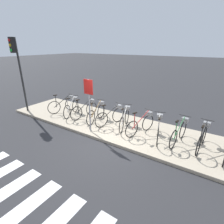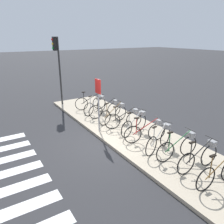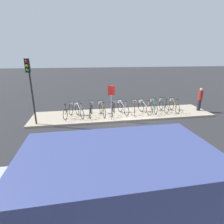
# 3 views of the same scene
# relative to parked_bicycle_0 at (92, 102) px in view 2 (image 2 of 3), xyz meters

# --- Properties ---
(ground_plane) EXTENTS (120.00, 120.00, 0.00)m
(ground_plane) POSITION_rel_parked_bicycle_0_xyz_m (3.90, -1.41, -0.58)
(ground_plane) COLOR #2D2D30
(sidewalk) EXTENTS (12.97, 2.92, 0.12)m
(sidewalk) POSITION_rel_parked_bicycle_0_xyz_m (3.90, 0.05, -0.52)
(sidewalk) COLOR #B7A88E
(sidewalk) RESTS_ON ground_plane
(parked_bicycle_0) EXTENTS (0.68, 1.64, 1.06)m
(parked_bicycle_0) POSITION_rel_parked_bicycle_0_xyz_m (0.00, 0.00, 0.00)
(parked_bicycle_0) COLOR black
(parked_bicycle_0) RESTS_ON sidewalk
(parked_bicycle_1) EXTENTS (0.69, 1.64, 1.06)m
(parked_bicycle_1) POSITION_rel_parked_bicycle_0_xyz_m (0.71, -0.10, 0.00)
(parked_bicycle_1) COLOR black
(parked_bicycle_1) RESTS_ON sidewalk
(parked_bicycle_2) EXTENTS (0.47, 1.70, 1.06)m
(parked_bicycle_2) POSITION_rel_parked_bicycle_0_xyz_m (1.54, 0.04, 0.00)
(parked_bicycle_2) COLOR black
(parked_bicycle_2) RESTS_ON sidewalk
(parked_bicycle_3) EXTENTS (0.46, 1.71, 1.06)m
(parked_bicycle_3) POSITION_rel_parked_bicycle_0_xyz_m (2.33, -0.01, 0.00)
(parked_bicycle_3) COLOR black
(parked_bicycle_3) RESTS_ON sidewalk
(parked_bicycle_4) EXTENTS (0.67, 1.64, 1.06)m
(parked_bicycle_4) POSITION_rel_parked_bicycle_0_xyz_m (3.16, 0.04, 0.00)
(parked_bicycle_4) COLOR black
(parked_bicycle_4) RESTS_ON sidewalk
(parked_bicycle_5) EXTENTS (0.59, 1.67, 1.06)m
(parked_bicycle_5) POSITION_rel_parked_bicycle_0_xyz_m (3.85, 0.09, 0.00)
(parked_bicycle_5) COLOR black
(parked_bicycle_5) RESTS_ON sidewalk
(parked_bicycle_6) EXTENTS (0.65, 1.65, 1.06)m
(parked_bicycle_6) POSITION_rel_parked_bicycle_0_xyz_m (4.73, -0.04, 0.00)
(parked_bicycle_6) COLOR black
(parked_bicycle_6) RESTS_ON sidewalk
(parked_bicycle_7) EXTENTS (0.63, 1.66, 1.06)m
(parked_bicycle_7) POSITION_rel_parked_bicycle_0_xyz_m (5.48, -0.07, 0.00)
(parked_bicycle_7) COLOR black
(parked_bicycle_7) RESTS_ON sidewalk
(parked_bicycle_8) EXTENTS (0.46, 1.71, 1.06)m
(parked_bicycle_8) POSITION_rel_parked_bicycle_0_xyz_m (6.26, 0.07, 0.00)
(parked_bicycle_8) COLOR black
(parked_bicycle_8) RESTS_ON sidewalk
(parked_bicycle_9) EXTENTS (0.46, 1.72, 1.06)m
(parked_bicycle_9) POSITION_rel_parked_bicycle_0_xyz_m (7.06, 0.09, 0.00)
(parked_bicycle_9) COLOR black
(parked_bicycle_9) RESTS_ON sidewalk
(parked_bicycle_10) EXTENTS (0.46, 1.72, 1.06)m
(parked_bicycle_10) POSITION_rel_parked_bicycle_0_xyz_m (7.85, -0.08, 0.00)
(parked_bicycle_10) COLOR black
(parked_bicycle_10) RESTS_ON sidewalk
(traffic_light) EXTENTS (0.24, 0.40, 3.93)m
(traffic_light) POSITION_rel_parked_bicycle_0_xyz_m (-1.94, -1.16, 2.35)
(traffic_light) COLOR #2D2D2D
(traffic_light) RESTS_ON sidewalk
(sign_post) EXTENTS (0.44, 0.07, 2.29)m
(sign_post) POSITION_rel_parked_bicycle_0_xyz_m (2.81, -1.12, 1.10)
(sign_post) COLOR #99999E
(sign_post) RESTS_ON sidewalk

